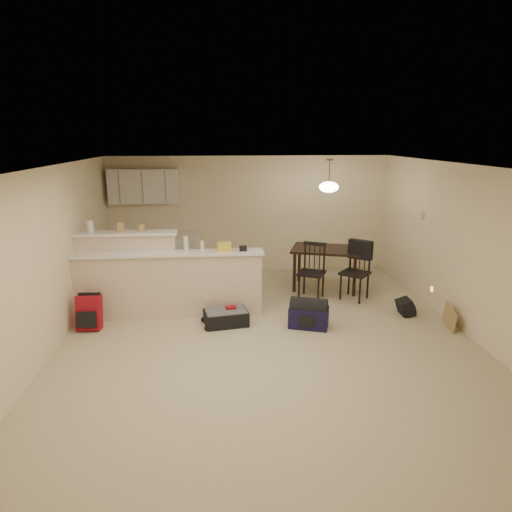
{
  "coord_description": "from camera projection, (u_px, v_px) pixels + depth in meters",
  "views": [
    {
      "loc": [
        -0.7,
        -6.28,
        2.89
      ],
      "look_at": [
        -0.1,
        0.7,
        1.05
      ],
      "focal_mm": 32.0,
      "sensor_mm": 36.0,
      "label": 1
    }
  ],
  "objects": [
    {
      "name": "jar",
      "position": [
        90.0,
        226.0,
        7.32
      ],
      "size": [
        0.1,
        0.1,
        0.2
      ],
      "primitive_type": "cylinder",
      "color": "silver",
      "rests_on": "breakfast_bar"
    },
    {
      "name": "thermostat",
      "position": [
        422.0,
        216.0,
        8.2
      ],
      "size": [
        0.02,
        0.12,
        0.12
      ],
      "primitive_type": "cube",
      "color": "beige",
      "rests_on": "room"
    },
    {
      "name": "dining_chair_far",
      "position": [
        355.0,
        271.0,
        8.24
      ],
      "size": [
        0.63,
        0.63,
        1.05
      ],
      "primitive_type": null,
      "rotation": [
        0.0,
        0.0,
        -0.71
      ],
      "color": "black",
      "rests_on": "ground"
    },
    {
      "name": "dining_chair_near",
      "position": [
        312.0,
        272.0,
        8.29
      ],
      "size": [
        0.59,
        0.58,
        1.02
      ],
      "primitive_type": null,
      "rotation": [
        0.0,
        0.0,
        -0.47
      ],
      "color": "black",
      "rests_on": "ground"
    },
    {
      "name": "red_backpack",
      "position": [
        89.0,
        313.0,
        7.01
      ],
      "size": [
        0.36,
        0.23,
        0.53
      ],
      "primitive_type": "cube",
      "rotation": [
        0.0,
        0.0,
        -0.04
      ],
      "color": "maroon",
      "rests_on": "ground"
    },
    {
      "name": "bottle_a",
      "position": [
        186.0,
        244.0,
        7.3
      ],
      "size": [
        0.07,
        0.07,
        0.26
      ],
      "primitive_type": "cylinder",
      "color": "silver",
      "rests_on": "breakfast_bar"
    },
    {
      "name": "suitcase",
      "position": [
        226.0,
        318.0,
        7.21
      ],
      "size": [
        0.73,
        0.54,
        0.23
      ],
      "primitive_type": "cube",
      "rotation": [
        0.0,
        0.0,
        0.17
      ],
      "color": "black",
      "rests_on": "ground"
    },
    {
      "name": "small_box",
      "position": [
        142.0,
        228.0,
        7.4
      ],
      "size": [
        0.08,
        0.06,
        0.12
      ],
      "primitive_type": "cube",
      "color": "tan",
      "rests_on": "breakfast_bar"
    },
    {
      "name": "dining_table",
      "position": [
        326.0,
        253.0,
        8.79
      ],
      "size": [
        1.49,
        1.22,
        0.81
      ],
      "rotation": [
        0.0,
        0.0,
        -0.31
      ],
      "color": "black",
      "rests_on": "ground"
    },
    {
      "name": "cardboard_sheet",
      "position": [
        450.0,
        318.0,
        7.04
      ],
      "size": [
        0.09,
        0.46,
        0.35
      ],
      "primitive_type": "cube",
      "rotation": [
        0.0,
        0.0,
        1.43
      ],
      "color": "tan",
      "rests_on": "ground"
    },
    {
      "name": "pouch",
      "position": [
        243.0,
        248.0,
        7.4
      ],
      "size": [
        0.12,
        0.1,
        0.08
      ],
      "primitive_type": "cube",
      "color": "tan",
      "rests_on": "breakfast_bar"
    },
    {
      "name": "upper_cabinets",
      "position": [
        144.0,
        186.0,
        9.38
      ],
      "size": [
        1.4,
        0.34,
        0.7
      ],
      "primitive_type": "cube",
      "color": "white",
      "rests_on": "room"
    },
    {
      "name": "room",
      "position": [
        267.0,
        255.0,
        6.53
      ],
      "size": [
        7.0,
        7.02,
        2.5
      ],
      "color": "#C4B996",
      "rests_on": "ground"
    },
    {
      "name": "bag_lump",
      "position": [
        224.0,
        247.0,
        7.37
      ],
      "size": [
        0.22,
        0.18,
        0.14
      ],
      "primitive_type": "cube",
      "color": "tan",
      "rests_on": "breakfast_bar"
    },
    {
      "name": "pendant_lamp",
      "position": [
        329.0,
        187.0,
        8.47
      ],
      "size": [
        0.36,
        0.36,
        0.62
      ],
      "color": "brown",
      "rests_on": "room"
    },
    {
      "name": "cereal_box",
      "position": [
        121.0,
        227.0,
        7.36
      ],
      "size": [
        0.1,
        0.07,
        0.16
      ],
      "primitive_type": "cube",
      "color": "tan",
      "rests_on": "breakfast_bar"
    },
    {
      "name": "navy_duffel",
      "position": [
        309.0,
        317.0,
        7.1
      ],
      "size": [
        0.67,
        0.5,
        0.33
      ],
      "primitive_type": "cube",
      "rotation": [
        0.0,
        0.0,
        -0.32
      ],
      "color": "#15123A",
      "rests_on": "ground"
    },
    {
      "name": "kitchen_counter",
      "position": [
        157.0,
        256.0,
        9.64
      ],
      "size": [
        1.8,
        0.6,
        0.9
      ],
      "primitive_type": "cube",
      "color": "white",
      "rests_on": "ground"
    },
    {
      "name": "bottle_b",
      "position": [
        202.0,
        246.0,
        7.33
      ],
      "size": [
        0.06,
        0.06,
        0.18
      ],
      "primitive_type": "cylinder",
      "color": "silver",
      "rests_on": "breakfast_bar"
    },
    {
      "name": "breakfast_bar",
      "position": [
        154.0,
        280.0,
        7.49
      ],
      "size": [
        3.08,
        0.58,
        1.39
      ],
      "color": "beige",
      "rests_on": "ground"
    },
    {
      "name": "black_daypack",
      "position": [
        405.0,
        307.0,
        7.6
      ],
      "size": [
        0.22,
        0.3,
        0.26
      ],
      "primitive_type": "cube",
      "rotation": [
        0.0,
        0.0,
        1.55
      ],
      "color": "black",
      "rests_on": "ground"
    }
  ]
}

